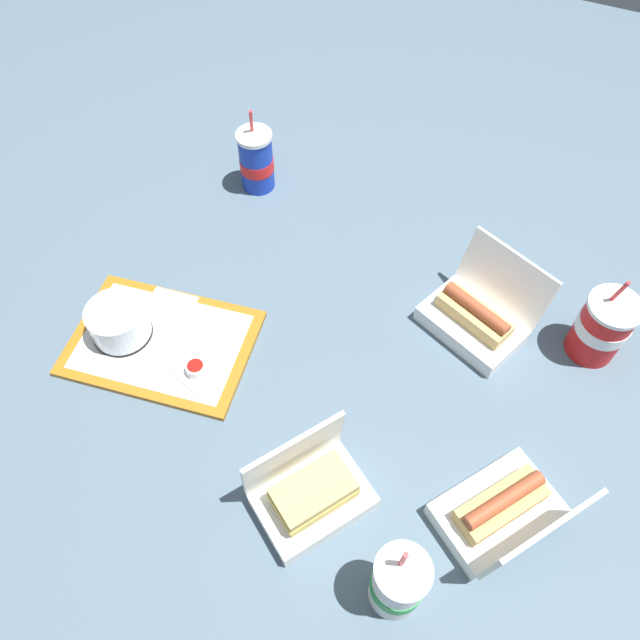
% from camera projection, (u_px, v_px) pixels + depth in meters
% --- Properties ---
extents(ground_plane, '(3.20, 3.20, 0.00)m').
position_uv_depth(ground_plane, '(304.00, 348.00, 1.29)').
color(ground_plane, '#4C6070').
extents(food_tray, '(0.40, 0.31, 0.01)m').
position_uv_depth(food_tray, '(162.00, 343.00, 1.29)').
color(food_tray, '#A56619').
rests_on(food_tray, ground_plane).
extents(cake_container, '(0.12, 0.12, 0.08)m').
position_uv_depth(cake_container, '(119.00, 323.00, 1.26)').
color(cake_container, black).
rests_on(cake_container, food_tray).
extents(ketchup_cup, '(0.04, 0.04, 0.02)m').
position_uv_depth(ketchup_cup, '(196.00, 368.00, 1.23)').
color(ketchup_cup, white).
rests_on(ketchup_cup, food_tray).
extents(napkin_stack, '(0.11, 0.11, 0.00)m').
position_uv_depth(napkin_stack, '(168.00, 310.00, 1.33)').
color(napkin_stack, white).
rests_on(napkin_stack, food_tray).
extents(plastic_fork, '(0.11, 0.04, 0.00)m').
position_uv_depth(plastic_fork, '(182.00, 379.00, 1.23)').
color(plastic_fork, white).
rests_on(plastic_fork, food_tray).
extents(clamshell_hotdog_back, '(0.25, 0.24, 0.16)m').
position_uv_depth(clamshell_hotdog_back, '(476.00, 316.00, 1.29)').
color(clamshell_hotdog_back, white).
rests_on(clamshell_hotdog_back, ground_plane).
extents(clamshell_sandwich_right, '(0.22, 0.24, 0.17)m').
position_uv_depth(clamshell_sandwich_right, '(311.00, 493.00, 1.07)').
color(clamshell_sandwich_right, white).
rests_on(clamshell_sandwich_right, ground_plane).
extents(clamshell_hotdog_front, '(0.24, 0.26, 0.17)m').
position_uv_depth(clamshell_hotdog_front, '(503.00, 512.00, 1.06)').
color(clamshell_hotdog_front, white).
rests_on(clamshell_hotdog_front, ground_plane).
extents(soda_cup_back, '(0.09, 0.09, 0.22)m').
position_uv_depth(soda_cup_back, '(256.00, 161.00, 1.50)').
color(soda_cup_back, '#1938B7').
rests_on(soda_cup_back, ground_plane).
extents(soda_cup_front, '(0.09, 0.09, 0.22)m').
position_uv_depth(soda_cup_front, '(398.00, 583.00, 0.95)').
color(soda_cup_front, white).
rests_on(soda_cup_front, ground_plane).
extents(soda_cup_left, '(0.10, 0.10, 0.21)m').
position_uv_depth(soda_cup_left, '(602.00, 327.00, 1.22)').
color(soda_cup_left, red).
rests_on(soda_cup_left, ground_plane).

